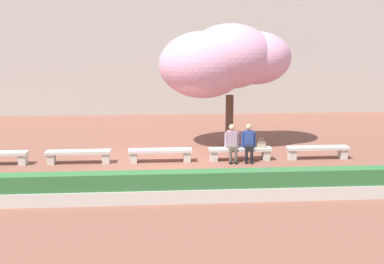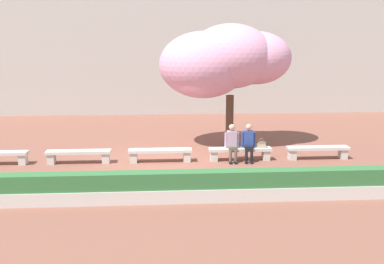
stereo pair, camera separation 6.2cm
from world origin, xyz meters
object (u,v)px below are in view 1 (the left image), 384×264
Objects in this scene: stone_bench_center at (160,153)px; stone_bench_near_east at (240,152)px; handbag at (261,144)px; person_seated_left at (232,141)px; person_seated_right at (249,141)px; cherry_tree_main at (225,60)px; stone_bench_east_end at (318,150)px; stone_bench_near_west at (79,154)px.

stone_bench_center is 2.79m from stone_bench_near_east.
stone_bench_center and stone_bench_near_east have the same top height.
stone_bench_near_east is at bearing 179.08° from handbag.
person_seated_left is 1.00× the size of person_seated_right.
stone_bench_center is at bearing -137.08° from cherry_tree_main.
stone_bench_east_end is 6.44× the size of handbag.
stone_bench_near_east is 0.48m from person_seated_right.
cherry_tree_main is (2.55, 2.37, 3.07)m from stone_bench_center.
handbag is (1.04, 0.04, -0.12)m from person_seated_left.
stone_bench_near_east is at bearing 169.46° from person_seated_right.
handbag reaches higher than stone_bench_east_end.
stone_bench_east_end is 4.92m from cherry_tree_main.
person_seated_left is (-3.08, -0.05, 0.38)m from stone_bench_east_end.
person_seated_left is 0.25× the size of cherry_tree_main.
stone_bench_east_end is at bearing 1.00° from person_seated_left.
stone_bench_near_east is 6.44× the size of handbag.
stone_bench_center is 5.58m from stone_bench_east_end.
person_seated_right is at bearing -0.52° from stone_bench_near_west.
stone_bench_near_west is 6.44× the size of handbag.
person_seated_left is at bearing -0.58° from stone_bench_near_west.
person_seated_left is 0.58m from person_seated_right.
stone_bench_east_end is 0.42× the size of cherry_tree_main.
person_seated_right is at bearing -0.99° from stone_bench_center.
stone_bench_near_east is 1.69× the size of person_seated_right.
stone_bench_near_west is 5.30m from person_seated_left.
stone_bench_center is 1.00× the size of stone_bench_east_end.
cherry_tree_main reaches higher than stone_bench_east_end.
cherry_tree_main reaches higher than handbag.
person_seated_left is at bearing -1.23° from stone_bench_center.
stone_bench_near_east is 0.79m from handbag.
person_seated_right reaches higher than stone_bench_east_end.
stone_bench_east_end is at bearing 0.33° from handbag.
stone_bench_near_west is at bearing 179.89° from handbag.
stone_bench_near_west is 1.69× the size of person_seated_left.
stone_bench_center is 1.69× the size of person_seated_left.
stone_bench_center is 3.10m from person_seated_right.
stone_bench_east_end is 3.11m from person_seated_left.
person_seated_left reaches higher than handbag.
stone_bench_center is 4.64m from cherry_tree_main.
stone_bench_near_east is 0.49m from person_seated_left.
stone_bench_near_west and stone_bench_center have the same top height.
stone_bench_east_end is 2.53m from person_seated_right.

